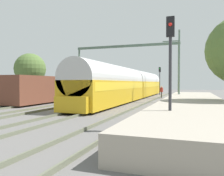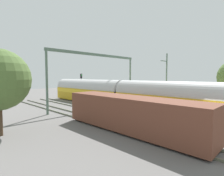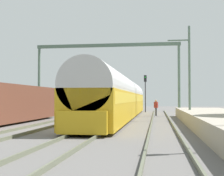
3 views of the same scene
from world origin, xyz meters
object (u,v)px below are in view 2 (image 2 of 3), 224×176
object	(u,v)px
freight_car	(130,113)
railway_signal_far	(81,83)
passenger_train	(122,94)
catenary_gantry	(97,67)
person_crossing	(119,97)

from	to	relation	value
freight_car	railway_signal_far	size ratio (longest dim) A/B	2.57
passenger_train	freight_car	size ratio (longest dim) A/B	2.53
passenger_train	catenary_gantry	distance (m)	5.40
freight_car	railway_signal_far	bearing A→B (deg)	64.89
passenger_train	freight_car	xyz separation A→B (m)	(-7.63, -7.67, -0.50)
catenary_gantry	passenger_train	bearing A→B (deg)	-59.34
passenger_train	railway_signal_far	world-z (taller)	railway_signal_far
person_crossing	catenary_gantry	size ratio (longest dim) A/B	0.11
person_crossing	freight_car	bearing A→B (deg)	72.60
person_crossing	catenary_gantry	distance (m)	7.19
freight_car	passenger_train	bearing A→B (deg)	45.15
passenger_train	person_crossing	size ratio (longest dim) A/B	18.99
person_crossing	railway_signal_far	bearing A→B (deg)	-54.20
freight_car	person_crossing	distance (m)	15.90
railway_signal_far	catenary_gantry	bearing A→B (deg)	-111.95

